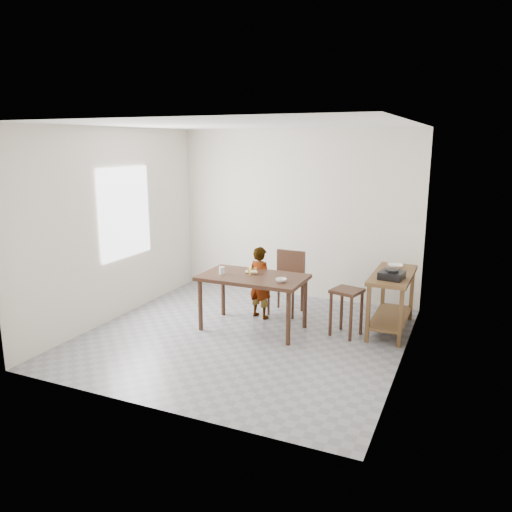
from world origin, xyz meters
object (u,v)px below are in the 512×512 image
at_px(child, 260,282).
at_px(dining_table, 253,302).
at_px(prep_counter, 391,302).
at_px(stool, 346,312).
at_px(dining_chair, 286,283).

bearing_deg(child, dining_table, 117.45).
xyz_separation_m(prep_counter, stool, (-0.51, -0.42, -0.09)).
xyz_separation_m(prep_counter, child, (-1.81, -0.24, 0.12)).
height_order(dining_table, child, child).
xyz_separation_m(dining_chair, stool, (1.03, -0.50, -0.14)).
relative_size(child, stool, 1.67).
bearing_deg(prep_counter, child, -172.50).
bearing_deg(dining_table, stool, 13.22).
relative_size(child, dining_chair, 1.14).
bearing_deg(prep_counter, dining_chair, 176.99).
xyz_separation_m(dining_table, dining_chair, (0.18, 0.78, 0.08)).
height_order(prep_counter, child, child).
distance_m(dining_table, stool, 1.25).
height_order(dining_chair, stool, dining_chair).
bearing_deg(child, dining_chair, -114.43).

